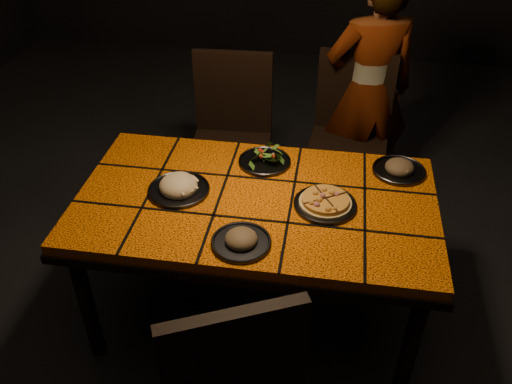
# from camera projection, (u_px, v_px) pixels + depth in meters

# --- Properties ---
(room_shell) EXTENTS (6.04, 7.04, 3.08)m
(room_shell) POSITION_uv_depth(u_px,v_px,m) (256.00, 34.00, 1.97)
(room_shell) COLOR black
(room_shell) RESTS_ON ground
(dining_table) EXTENTS (1.62, 0.92, 0.75)m
(dining_table) POSITION_uv_depth(u_px,v_px,m) (256.00, 212.00, 2.46)
(dining_table) COLOR orange
(dining_table) RESTS_ON ground
(chair_near) EXTENTS (0.61, 0.61, 1.02)m
(chair_near) POSITION_uv_depth(u_px,v_px,m) (228.00, 372.00, 1.88)
(chair_near) COLOR black
(chair_near) RESTS_ON ground
(chair_far_left) EXTENTS (0.49, 0.49, 1.02)m
(chair_far_left) POSITION_uv_depth(u_px,v_px,m) (231.00, 129.00, 3.23)
(chair_far_left) COLOR black
(chair_far_left) RESTS_ON ground
(chair_far_right) EXTENTS (0.49, 0.49, 1.01)m
(chair_far_right) POSITION_uv_depth(u_px,v_px,m) (350.00, 127.00, 3.26)
(chair_far_right) COLOR black
(chair_far_right) RESTS_ON ground
(diner) EXTENTS (0.64, 0.52, 1.52)m
(diner) POSITION_uv_depth(u_px,v_px,m) (369.00, 92.00, 3.24)
(diner) COLOR brown
(diner) RESTS_ON ground
(plate_pizza) EXTENTS (0.32, 0.32, 0.04)m
(plate_pizza) POSITION_uv_depth(u_px,v_px,m) (325.00, 203.00, 2.36)
(plate_pizza) COLOR #323237
(plate_pizza) RESTS_ON dining_table
(plate_pasta) EXTENTS (0.28, 0.28, 0.09)m
(plate_pasta) POSITION_uv_depth(u_px,v_px,m) (179.00, 187.00, 2.44)
(plate_pasta) COLOR #323237
(plate_pasta) RESTS_ON dining_table
(plate_salad) EXTENTS (0.26, 0.26, 0.07)m
(plate_salad) POSITION_uv_depth(u_px,v_px,m) (265.00, 159.00, 2.63)
(plate_salad) COLOR #323237
(plate_salad) RESTS_ON dining_table
(plate_mushroom_a) EXTENTS (0.24, 0.24, 0.08)m
(plate_mushroom_a) POSITION_uv_depth(u_px,v_px,m) (241.00, 240.00, 2.16)
(plate_mushroom_a) COLOR #323237
(plate_mushroom_a) RESTS_ON dining_table
(plate_mushroom_b) EXTENTS (0.25, 0.25, 0.08)m
(plate_mushroom_b) POSITION_uv_depth(u_px,v_px,m) (399.00, 168.00, 2.57)
(plate_mushroom_b) COLOR #323237
(plate_mushroom_b) RESTS_ON dining_table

